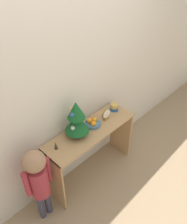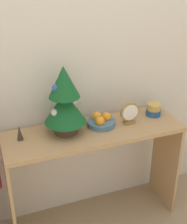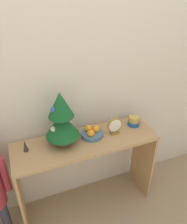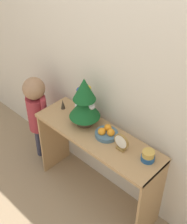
% 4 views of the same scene
% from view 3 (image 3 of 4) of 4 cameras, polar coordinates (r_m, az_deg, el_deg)
% --- Properties ---
extents(ground_plane, '(12.00, 12.00, 0.00)m').
position_cam_3_polar(ground_plane, '(2.21, 0.27, -25.92)').
color(ground_plane, '#997F60').
extents(back_wall, '(7.00, 0.05, 2.50)m').
position_cam_3_polar(back_wall, '(1.72, -4.85, 10.23)').
color(back_wall, beige).
rests_on(back_wall, ground_plane).
extents(console_table, '(1.17, 0.37, 0.76)m').
position_cam_3_polar(console_table, '(1.88, -1.82, -11.59)').
color(console_table, tan).
rests_on(console_table, ground_plane).
extents(mini_tree, '(0.26, 0.26, 0.44)m').
position_cam_3_polar(mini_tree, '(1.63, -8.37, -1.79)').
color(mini_tree, '#4C3828').
rests_on(mini_tree, console_table).
extents(fruit_bowl, '(0.19, 0.19, 0.08)m').
position_cam_3_polar(fruit_bowl, '(1.80, -0.41, -5.38)').
color(fruit_bowl, '#476B84').
rests_on(fruit_bowl, console_table).
extents(singing_bowl, '(0.10, 0.10, 0.09)m').
position_cam_3_polar(singing_bowl, '(1.96, 10.46, -2.38)').
color(singing_bowl, '#235189').
rests_on(singing_bowl, console_table).
extents(desk_clock, '(0.13, 0.04, 0.15)m').
position_cam_3_polar(desk_clock, '(1.81, 5.57, -3.70)').
color(desk_clock, olive).
rests_on(desk_clock, console_table).
extents(figurine, '(0.04, 0.04, 0.10)m').
position_cam_3_polar(figurine, '(1.71, -17.42, -8.42)').
color(figurine, '#382D23').
rests_on(figurine, console_table).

